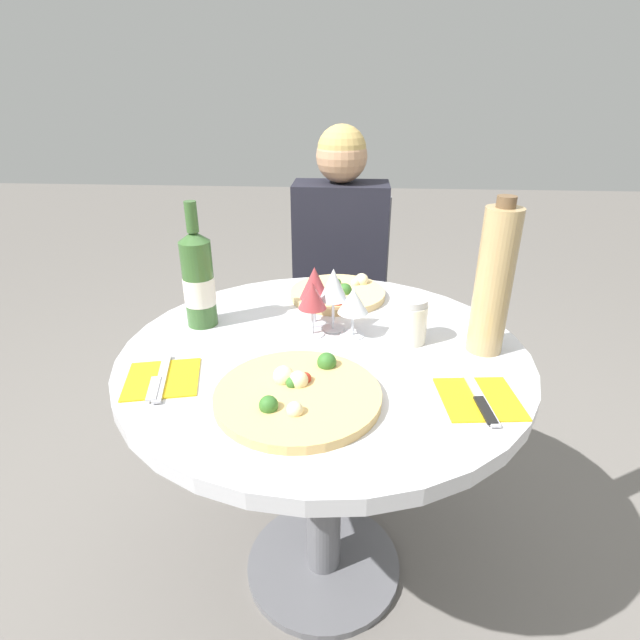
# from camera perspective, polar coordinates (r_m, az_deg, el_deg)

# --- Properties ---
(ground_plane) EXTENTS (12.00, 12.00, 0.00)m
(ground_plane) POSITION_cam_1_polar(r_m,az_deg,el_deg) (1.67, 0.39, -26.32)
(ground_plane) COLOR slate
(ground_plane) RESTS_ON ground
(dining_table) EXTENTS (0.95, 0.95, 0.75)m
(dining_table) POSITION_cam_1_polar(r_m,az_deg,el_deg) (1.26, 0.47, -9.27)
(dining_table) COLOR slate
(dining_table) RESTS_ON ground_plane
(chair_behind_diner) EXTENTS (0.39, 0.39, 0.91)m
(chair_behind_diner) POSITION_cam_1_polar(r_m,az_deg,el_deg) (2.08, 2.22, 0.79)
(chair_behind_diner) COLOR slate
(chair_behind_diner) RESTS_ON ground_plane
(seated_diner) EXTENTS (0.35, 0.39, 1.19)m
(seated_diner) POSITION_cam_1_polar(r_m,az_deg,el_deg) (1.91, 2.12, 1.42)
(seated_diner) COLOR black
(seated_diner) RESTS_ON ground_plane
(pizza_large) EXTENTS (0.33, 0.33, 0.05)m
(pizza_large) POSITION_cam_1_polar(r_m,az_deg,el_deg) (0.99, -2.57, -8.41)
(pizza_large) COLOR #DBB26B
(pizza_large) RESTS_ON dining_table
(pizza_small_far) EXTENTS (0.28, 0.28, 0.05)m
(pizza_small_far) POSITION_cam_1_polar(r_m,az_deg,el_deg) (1.46, 2.16, 3.10)
(pizza_small_far) COLOR #E5C17F
(pizza_small_far) RESTS_ON dining_table
(wine_bottle) EXTENTS (0.08, 0.08, 0.32)m
(wine_bottle) POSITION_cam_1_polar(r_m,az_deg,el_deg) (1.29, -13.73, 4.49)
(wine_bottle) COLOR #38602D
(wine_bottle) RESTS_ON dining_table
(tall_carafe) EXTENTS (0.08, 0.08, 0.36)m
(tall_carafe) POSITION_cam_1_polar(r_m,az_deg,el_deg) (1.17, 19.24, 4.16)
(tall_carafe) COLOR tan
(tall_carafe) RESTS_ON dining_table
(sugar_shaker) EXTENTS (0.08, 0.08, 0.11)m
(sugar_shaker) POSITION_cam_1_polar(r_m,az_deg,el_deg) (1.21, 10.37, -0.05)
(sugar_shaker) COLOR silver
(sugar_shaker) RESTS_ON dining_table
(wine_glass_front_left) EXTENTS (0.07, 0.07, 0.14)m
(wine_glass_front_left) POSITION_cam_1_polar(r_m,az_deg,el_deg) (1.20, -0.90, 2.70)
(wine_glass_front_left) COLOR silver
(wine_glass_front_left) RESTS_ON dining_table
(wine_glass_back_left) EXTENTS (0.08, 0.08, 0.15)m
(wine_glass_back_left) POSITION_cam_1_polar(r_m,az_deg,el_deg) (1.26, -0.64, 4.17)
(wine_glass_back_left) COLOR silver
(wine_glass_back_left) RESTS_ON dining_table
(wine_glass_front_right) EXTENTS (0.07, 0.07, 0.13)m
(wine_glass_front_right) POSITION_cam_1_polar(r_m,az_deg,el_deg) (1.20, 3.81, 2.10)
(wine_glass_front_right) COLOR silver
(wine_glass_front_right) RESTS_ON dining_table
(wine_glass_center) EXTENTS (0.07, 0.07, 0.16)m
(wine_glass_center) POSITION_cam_1_polar(r_m,az_deg,el_deg) (1.22, 1.55, 3.95)
(wine_glass_center) COLOR silver
(wine_glass_center) RESTS_ON dining_table
(place_setting_left) EXTENTS (0.18, 0.19, 0.01)m
(place_setting_left) POSITION_cam_1_polar(r_m,az_deg,el_deg) (1.11, -17.63, -6.46)
(place_setting_left) COLOR gold
(place_setting_left) RESTS_ON dining_table
(place_setting_right) EXTENTS (0.16, 0.19, 0.01)m
(place_setting_right) POSITION_cam_1_polar(r_m,az_deg,el_deg) (1.04, 17.79, -8.60)
(place_setting_right) COLOR gold
(place_setting_right) RESTS_ON dining_table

